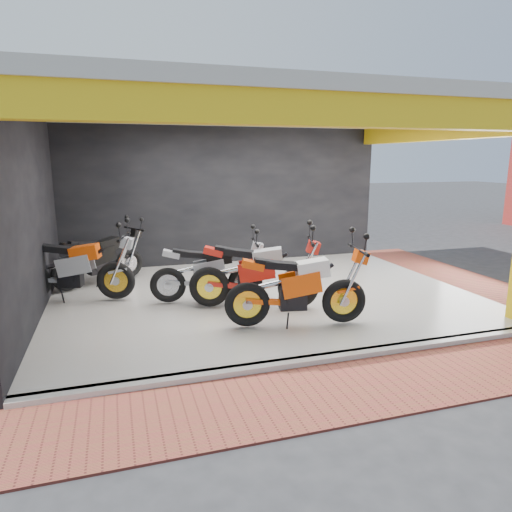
# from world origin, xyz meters

# --- Properties ---
(ground) EXTENTS (80.00, 80.00, 0.00)m
(ground) POSITION_xyz_m (0.00, 0.00, 0.00)
(ground) COLOR #2D2D30
(ground) RESTS_ON ground
(showroom_floor) EXTENTS (8.00, 6.00, 0.10)m
(showroom_floor) POSITION_xyz_m (0.00, 2.00, 0.05)
(showroom_floor) COLOR white
(showroom_floor) RESTS_ON ground
(showroom_ceiling) EXTENTS (8.40, 6.40, 0.20)m
(showroom_ceiling) POSITION_xyz_m (0.00, 2.00, 3.60)
(showroom_ceiling) COLOR beige
(showroom_ceiling) RESTS_ON corner_column
(back_wall) EXTENTS (8.20, 0.20, 3.50)m
(back_wall) POSITION_xyz_m (0.00, 5.10, 1.75)
(back_wall) COLOR black
(back_wall) RESTS_ON ground
(left_wall) EXTENTS (0.20, 6.20, 3.50)m
(left_wall) POSITION_xyz_m (-4.10, 2.00, 1.75)
(left_wall) COLOR black
(left_wall) RESTS_ON ground
(header_beam_front) EXTENTS (8.40, 0.30, 0.40)m
(header_beam_front) POSITION_xyz_m (0.00, -1.00, 3.30)
(header_beam_front) COLOR yellow
(header_beam_front) RESTS_ON corner_column
(header_beam_right) EXTENTS (0.30, 6.40, 0.40)m
(header_beam_right) POSITION_xyz_m (4.00, 2.00, 3.30)
(header_beam_right) COLOR yellow
(header_beam_right) RESTS_ON corner_column
(floor_kerb) EXTENTS (8.00, 0.20, 0.10)m
(floor_kerb) POSITION_xyz_m (0.00, -1.02, 0.05)
(floor_kerb) COLOR white
(floor_kerb) RESTS_ON ground
(paver_front) EXTENTS (9.00, 1.40, 0.03)m
(paver_front) POSITION_xyz_m (0.00, -1.80, 0.01)
(paver_front) COLOR brown
(paver_front) RESTS_ON ground
(paver_right) EXTENTS (1.40, 7.00, 0.03)m
(paver_right) POSITION_xyz_m (4.80, 2.00, 0.01)
(paver_right) COLOR brown
(paver_right) RESTS_ON ground
(moto_hero) EXTENTS (2.52, 1.32, 1.47)m
(moto_hero) POSITION_xyz_m (0.72, 0.01, 0.83)
(moto_hero) COLOR #FF520A
(moto_hero) RESTS_ON showroom_floor
(moto_row_a) EXTENTS (2.59, 1.65, 1.49)m
(moto_row_a) POSITION_xyz_m (0.31, 0.93, 0.84)
(moto_row_a) COLOR red
(moto_row_a) RESTS_ON showroom_floor
(moto_row_b) EXTENTS (2.31, 1.19, 1.34)m
(moto_row_b) POSITION_xyz_m (-0.45, 1.66, 0.77)
(moto_row_b) COLOR #AAADB1
(moto_row_b) RESTS_ON showroom_floor
(moto_row_c) EXTENTS (2.53, 1.46, 1.46)m
(moto_row_c) POSITION_xyz_m (-2.76, 2.41, 0.83)
(moto_row_c) COLOR #9B9DA2
(moto_row_c) RESTS_ON showroom_floor
(moto_row_d) EXTENTS (2.28, 1.76, 1.33)m
(moto_row_d) POSITION_xyz_m (-2.47, 3.98, 0.76)
(moto_row_d) COLOR black
(moto_row_d) RESTS_ON showroom_floor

